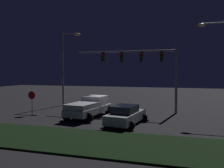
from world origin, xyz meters
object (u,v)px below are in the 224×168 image
object	(u,v)px
traffic_signal_gantry	(142,62)
street_lamp_left	(66,60)
pickup_truck	(90,106)
stop_sign	(32,98)
car_sedan	(126,115)

from	to	relation	value
traffic_signal_gantry	street_lamp_left	bearing A→B (deg)	168.56
pickup_truck	stop_sign	distance (m)	5.70
pickup_truck	car_sedan	size ratio (longest dim) A/B	1.21
traffic_signal_gantry	street_lamp_left	size ratio (longest dim) A/B	1.19
traffic_signal_gantry	pickup_truck	bearing A→B (deg)	-135.65
pickup_truck	stop_sign	xyz separation A→B (m)	(-5.65, -0.51, 0.56)
street_lamp_left	stop_sign	bearing A→B (deg)	-93.06
car_sedan	stop_sign	xyz separation A→B (m)	(-9.40, 1.59, 0.82)
pickup_truck	traffic_signal_gantry	bearing A→B (deg)	-37.83
pickup_truck	stop_sign	size ratio (longest dim) A/B	2.52
pickup_truck	street_lamp_left	distance (m)	9.01
pickup_truck	car_sedan	xyz separation A→B (m)	(3.76, -2.10, -0.26)
car_sedan	street_lamp_left	distance (m)	12.89
traffic_signal_gantry	stop_sign	world-z (taller)	traffic_signal_gantry
pickup_truck	street_lamp_left	xyz separation A→B (m)	(-5.31, 5.81, 4.38)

